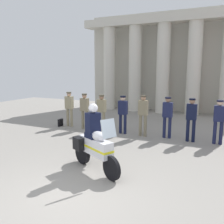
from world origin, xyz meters
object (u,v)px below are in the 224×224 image
at_px(officer_in_row_1, 85,108).
at_px(briefcase_on_ground, 60,123).
at_px(officer_in_row_2, 102,110).
at_px(motorcycle_with_rider, 94,143).
at_px(officer_in_row_6, 191,116).
at_px(officer_in_row_5, 168,114).
at_px(officer_in_row_0, 69,106).
at_px(officer_in_row_4, 143,112).
at_px(officer_in_row_7, 219,118).
at_px(officer_in_row_3, 123,112).

height_order(officer_in_row_1, briefcase_on_ground, officer_in_row_1).
height_order(officer_in_row_2, motorcycle_with_rider, motorcycle_with_rider).
distance_m(officer_in_row_6, motorcycle_with_rider, 4.52).
bearing_deg(officer_in_row_2, officer_in_row_5, -178.26).
relative_size(officer_in_row_0, officer_in_row_6, 1.00).
height_order(officer_in_row_4, briefcase_on_ground, officer_in_row_4).
xyz_separation_m(officer_in_row_6, officer_in_row_7, (0.97, 0.10, -0.01)).
xyz_separation_m(officer_in_row_3, officer_in_row_5, (1.92, 0.14, 0.02)).
bearing_deg(officer_in_row_2, officer_in_row_1, 0.99).
bearing_deg(officer_in_row_0, motorcycle_with_rider, 131.77).
bearing_deg(officer_in_row_4, officer_in_row_1, -1.26).
xyz_separation_m(officer_in_row_6, motorcycle_with_rider, (-2.02, -4.03, -0.21)).
relative_size(officer_in_row_6, motorcycle_with_rider, 0.89).
distance_m(officer_in_row_1, officer_in_row_5, 3.87).
distance_m(officer_in_row_2, officer_in_row_5, 2.98).
distance_m(officer_in_row_5, motorcycle_with_rider, 4.30).
distance_m(officer_in_row_0, motorcycle_with_rider, 5.61).
relative_size(officer_in_row_6, officer_in_row_7, 1.01).
bearing_deg(officer_in_row_0, officer_in_row_5, 179.61).
bearing_deg(officer_in_row_3, officer_in_row_6, 179.95).
bearing_deg(officer_in_row_1, officer_in_row_7, -179.29).
relative_size(officer_in_row_2, motorcycle_with_rider, 0.87).
height_order(officer_in_row_5, officer_in_row_7, officer_in_row_5).
xyz_separation_m(officer_in_row_3, officer_in_row_7, (3.84, 0.12, 0.01)).
relative_size(officer_in_row_2, officer_in_row_7, 0.99).
height_order(officer_in_row_4, officer_in_row_7, officer_in_row_4).
height_order(officer_in_row_1, officer_in_row_4, officer_in_row_4).
bearing_deg(briefcase_on_ground, officer_in_row_7, 1.27).
relative_size(officer_in_row_0, officer_in_row_1, 1.02).
distance_m(officer_in_row_3, officer_in_row_4, 0.93).
distance_m(officer_in_row_2, motorcycle_with_rider, 4.48).
relative_size(officer_in_row_2, officer_in_row_5, 0.98).
distance_m(officer_in_row_4, officer_in_row_5, 1.00).
bearing_deg(officer_in_row_7, briefcase_on_ground, 0.89).
relative_size(officer_in_row_0, motorcycle_with_rider, 0.89).
relative_size(officer_in_row_5, officer_in_row_6, 0.99).
bearing_deg(officer_in_row_1, officer_in_row_5, -178.43).
height_order(officer_in_row_3, officer_in_row_7, officer_in_row_7).
relative_size(officer_in_row_5, officer_in_row_7, 1.01).
distance_m(officer_in_row_0, officer_in_row_2, 1.86).
height_order(officer_in_row_1, officer_in_row_5, officer_in_row_5).
relative_size(officer_in_row_0, officer_in_row_4, 0.98).
bearing_deg(briefcase_on_ground, officer_in_row_0, 22.90).
bearing_deg(officer_in_row_4, briefcase_on_ground, -0.32).
xyz_separation_m(officer_in_row_3, motorcycle_with_rider, (0.85, -4.02, -0.19)).
height_order(officer_in_row_2, briefcase_on_ground, officer_in_row_2).
relative_size(officer_in_row_5, motorcycle_with_rider, 0.89).
relative_size(officer_in_row_1, motorcycle_with_rider, 0.88).
bearing_deg(officer_in_row_1, briefcase_on_ground, 1.65).
xyz_separation_m(officer_in_row_4, briefcase_on_ground, (-4.28, -0.00, -0.85)).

